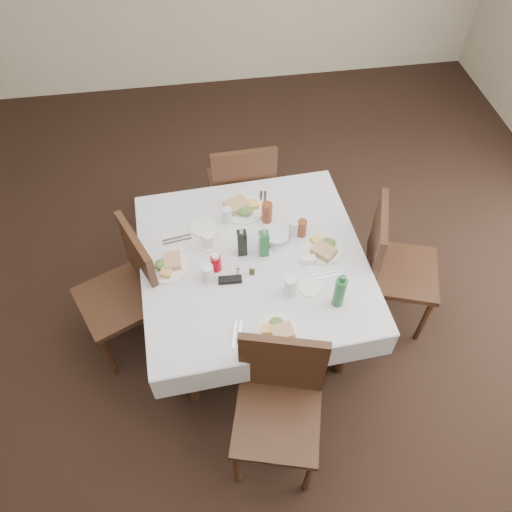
{
  "coord_description": "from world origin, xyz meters",
  "views": [
    {
      "loc": [
        -0.29,
        -1.72,
        3.26
      ],
      "look_at": [
        0.01,
        0.22,
        0.8
      ],
      "focal_mm": 35.0,
      "sensor_mm": 36.0,
      "label": 1
    }
  ],
  "objects_px": {
    "water_w": "(208,274)",
    "ketchup_bottle": "(216,262)",
    "dining_table": "(253,266)",
    "oil_cruet_green": "(264,243)",
    "chair_north": "(242,186)",
    "bread_basket": "(276,237)",
    "chair_south": "(279,397)",
    "coffee_mug": "(209,240)",
    "chair_east": "(390,262)",
    "water_e": "(294,228)",
    "green_bottle": "(340,292)",
    "chair_west": "(128,286)",
    "water_n": "(227,216)",
    "water_s": "(290,286)",
    "oil_cruet_dark": "(242,242)"
  },
  "relations": [
    {
      "from": "dining_table",
      "to": "water_e",
      "type": "relative_size",
      "value": 12.44
    },
    {
      "from": "chair_south",
      "to": "water_w",
      "type": "height_order",
      "value": "chair_south"
    },
    {
      "from": "ketchup_bottle",
      "to": "coffee_mug",
      "type": "distance_m",
      "value": 0.21
    },
    {
      "from": "chair_south",
      "to": "chair_north",
      "type": "bearing_deg",
      "value": 89.27
    },
    {
      "from": "coffee_mug",
      "to": "ketchup_bottle",
      "type": "bearing_deg",
      "value": -82.95
    },
    {
      "from": "chair_south",
      "to": "water_n",
      "type": "distance_m",
      "value": 1.24
    },
    {
      "from": "green_bottle",
      "to": "chair_south",
      "type": "bearing_deg",
      "value": -133.22
    },
    {
      "from": "water_s",
      "to": "water_e",
      "type": "height_order",
      "value": "water_s"
    },
    {
      "from": "chair_west",
      "to": "water_w",
      "type": "height_order",
      "value": "chair_west"
    },
    {
      "from": "chair_north",
      "to": "coffee_mug",
      "type": "bearing_deg",
      "value": -113.38
    },
    {
      "from": "chair_south",
      "to": "coffee_mug",
      "type": "relative_size",
      "value": 6.68
    },
    {
      "from": "water_n",
      "to": "coffee_mug",
      "type": "relative_size",
      "value": 0.8
    },
    {
      "from": "chair_east",
      "to": "bread_basket",
      "type": "height_order",
      "value": "chair_east"
    },
    {
      "from": "chair_north",
      "to": "water_w",
      "type": "xyz_separation_m",
      "value": [
        -0.34,
        -1.0,
        0.25
      ]
    },
    {
      "from": "chair_north",
      "to": "bread_basket",
      "type": "distance_m",
      "value": 0.78
    },
    {
      "from": "oil_cruet_green",
      "to": "chair_east",
      "type": "bearing_deg",
      "value": -3.88
    },
    {
      "from": "chair_south",
      "to": "oil_cruet_dark",
      "type": "bearing_deg",
      "value": 95.12
    },
    {
      "from": "chair_east",
      "to": "coffee_mug",
      "type": "xyz_separation_m",
      "value": [
        -1.2,
        0.19,
        0.23
      ]
    },
    {
      "from": "oil_cruet_green",
      "to": "ketchup_bottle",
      "type": "xyz_separation_m",
      "value": [
        -0.31,
        -0.08,
        -0.04
      ]
    },
    {
      "from": "oil_cruet_dark",
      "to": "coffee_mug",
      "type": "height_order",
      "value": "oil_cruet_dark"
    },
    {
      "from": "water_e",
      "to": "coffee_mug",
      "type": "xyz_separation_m",
      "value": [
        -0.56,
        -0.0,
        -0.01
      ]
    },
    {
      "from": "chair_north",
      "to": "bread_basket",
      "type": "height_order",
      "value": "chair_north"
    },
    {
      "from": "water_w",
      "to": "green_bottle",
      "type": "distance_m",
      "value": 0.8
    },
    {
      "from": "chair_west",
      "to": "water_n",
      "type": "xyz_separation_m",
      "value": [
        0.7,
        0.3,
        0.25
      ]
    },
    {
      "from": "water_e",
      "to": "bread_basket",
      "type": "xyz_separation_m",
      "value": [
        -0.12,
        -0.03,
        -0.03
      ]
    },
    {
      "from": "water_s",
      "to": "oil_cruet_dark",
      "type": "height_order",
      "value": "oil_cruet_dark"
    },
    {
      "from": "chair_east",
      "to": "chair_south",
      "type": "bearing_deg",
      "value": -137.61
    },
    {
      "from": "water_s",
      "to": "chair_north",
      "type": "bearing_deg",
      "value": 96.75
    },
    {
      "from": "oil_cruet_dark",
      "to": "water_s",
      "type": "bearing_deg",
      "value": -55.49
    },
    {
      "from": "dining_table",
      "to": "oil_cruet_dark",
      "type": "height_order",
      "value": "oil_cruet_dark"
    },
    {
      "from": "water_s",
      "to": "water_w",
      "type": "xyz_separation_m",
      "value": [
        -0.48,
        0.17,
        -0.0
      ]
    },
    {
      "from": "chair_north",
      "to": "coffee_mug",
      "type": "relative_size",
      "value": 6.62
    },
    {
      "from": "dining_table",
      "to": "oil_cruet_green",
      "type": "distance_m",
      "value": 0.2
    },
    {
      "from": "chair_south",
      "to": "water_e",
      "type": "distance_m",
      "value": 1.09
    },
    {
      "from": "water_w",
      "to": "ketchup_bottle",
      "type": "relative_size",
      "value": 0.97
    },
    {
      "from": "chair_south",
      "to": "bread_basket",
      "type": "bearing_deg",
      "value": 81.38
    },
    {
      "from": "chair_east",
      "to": "chair_west",
      "type": "height_order",
      "value": "chair_east"
    },
    {
      "from": "water_w",
      "to": "ketchup_bottle",
      "type": "height_order",
      "value": "ketchup_bottle"
    },
    {
      "from": "water_s",
      "to": "water_e",
      "type": "xyz_separation_m",
      "value": [
        0.11,
        0.46,
        -0.01
      ]
    },
    {
      "from": "dining_table",
      "to": "chair_north",
      "type": "distance_m",
      "value": 0.88
    },
    {
      "from": "chair_south",
      "to": "green_bottle",
      "type": "bearing_deg",
      "value": 46.78
    },
    {
      "from": "chair_north",
      "to": "water_s",
      "type": "bearing_deg",
      "value": -83.25
    },
    {
      "from": "chair_north",
      "to": "chair_east",
      "type": "xyz_separation_m",
      "value": [
        0.89,
        -0.9,
        0.01
      ]
    },
    {
      "from": "dining_table",
      "to": "bread_basket",
      "type": "xyz_separation_m",
      "value": [
        0.17,
        0.13,
        0.1
      ]
    },
    {
      "from": "dining_table",
      "to": "bread_basket",
      "type": "bearing_deg",
      "value": 37.49
    },
    {
      "from": "chair_east",
      "to": "water_e",
      "type": "bearing_deg",
      "value": 163.55
    },
    {
      "from": "chair_east",
      "to": "oil_cruet_green",
      "type": "xyz_separation_m",
      "value": [
        -0.86,
        0.06,
        0.28
      ]
    },
    {
      "from": "chair_north",
      "to": "water_w",
      "type": "distance_m",
      "value": 1.09
    },
    {
      "from": "water_w",
      "to": "bread_basket",
      "type": "height_order",
      "value": "water_w"
    },
    {
      "from": "dining_table",
      "to": "oil_cruet_green",
      "type": "relative_size",
      "value": 6.05
    }
  ]
}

